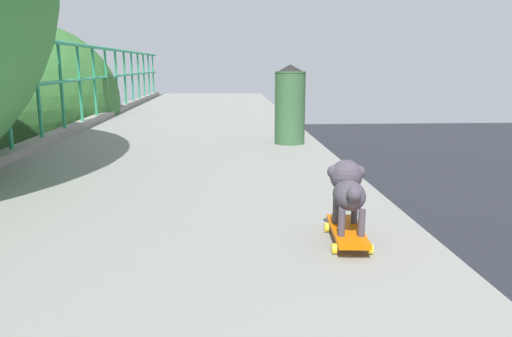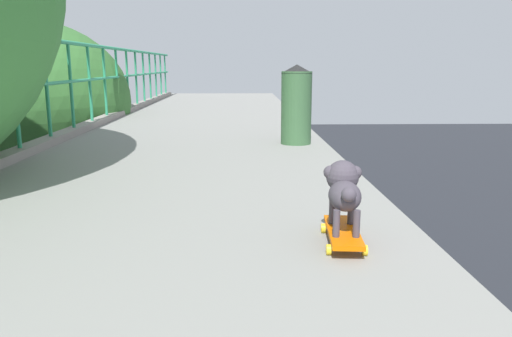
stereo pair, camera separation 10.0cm
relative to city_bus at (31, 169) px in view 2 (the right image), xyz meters
name	(u,v)px [view 2 (the right image)]	position (x,y,z in m)	size (l,w,h in m)	color
city_bus	(31,169)	(0.00, 0.00, 0.00)	(2.69, 10.20, 3.02)	navy
roadside_tree_far	(28,106)	(6.87, -15.80, 4.55)	(3.88, 3.88, 7.92)	#493E21
toy_skateboard	(343,232)	(11.52, -22.97, 4.46)	(0.24, 0.52, 0.08)	#DE5C04
small_dog	(344,188)	(11.52, -22.93, 4.69)	(0.21, 0.43, 0.35)	#443D47
litter_bin	(296,104)	(11.64, -19.56, 4.88)	(0.37, 0.37, 0.94)	#375E39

